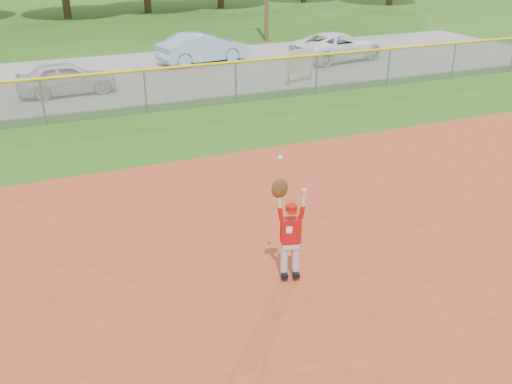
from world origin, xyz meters
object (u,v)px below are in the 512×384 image
(sponsor_sign, at_px, (300,61))
(ballplayer, at_px, (289,229))
(car_white_b, at_px, (338,46))
(car_blue, at_px, (203,48))
(car_white_a, at_px, (66,78))

(sponsor_sign, height_order, ballplayer, ballplayer)
(car_white_b, bearing_deg, ballplayer, 136.22)
(car_blue, height_order, sponsor_sign, car_blue)
(car_white_a, bearing_deg, ballplayer, -174.92)
(car_white_a, height_order, car_white_b, car_white_b)
(sponsor_sign, xyz_separation_m, ballplayer, (-7.03, -13.09, 0.09))
(car_white_b, bearing_deg, car_blue, 62.09)
(car_white_b, relative_size, ballplayer, 2.12)
(car_white_a, distance_m, car_blue, 7.58)
(sponsor_sign, bearing_deg, car_white_a, 167.64)
(car_white_b, height_order, ballplayer, ballplayer)
(car_blue, xyz_separation_m, sponsor_sign, (2.35, -5.55, 0.20))
(car_white_b, bearing_deg, car_white_a, 86.58)
(car_blue, distance_m, sponsor_sign, 6.03)
(car_white_b, xyz_separation_m, ballplayer, (-10.99, -16.64, 0.33))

